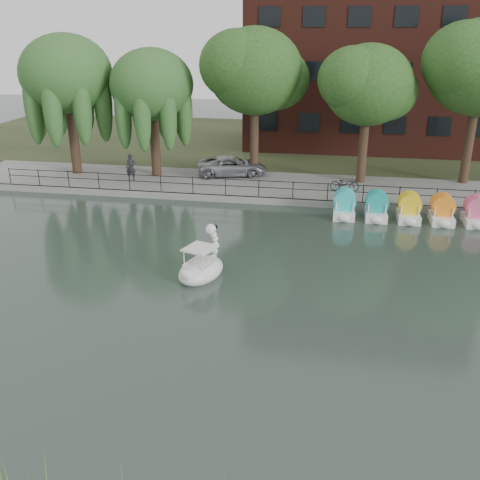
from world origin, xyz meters
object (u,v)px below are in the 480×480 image
(minivan, at_px, (232,165))
(swan_boat, at_px, (202,266))
(pedestrian, at_px, (131,166))
(bicycle, at_px, (345,183))

(minivan, xyz_separation_m, swan_boat, (1.50, -14.74, -0.68))
(minivan, distance_m, pedestrian, 6.65)
(minivan, height_order, pedestrian, pedestrian)
(pedestrian, bearing_deg, swan_boat, -69.20)
(minivan, xyz_separation_m, bicycle, (7.42, -2.39, -0.23))
(bicycle, height_order, pedestrian, pedestrian)
(bicycle, relative_size, pedestrian, 0.87)
(pedestrian, bearing_deg, minivan, 10.42)
(bicycle, bearing_deg, minivan, 71.51)
(bicycle, relative_size, swan_boat, 0.61)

